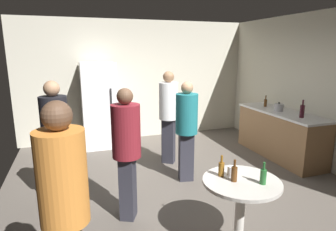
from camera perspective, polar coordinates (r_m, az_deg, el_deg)
ground_plane at (r=4.65m, az=1.96°, el=-13.77°), size 5.20×5.20×0.10m
wall_back at (r=6.71m, az=-5.96°, el=6.97°), size 5.32×0.06×2.70m
wall_side_right at (r=5.69m, az=27.77°, el=4.51°), size 0.06×5.20×2.70m
refrigerator at (r=6.21m, az=-13.54°, el=2.01°), size 0.70×0.68×1.80m
kitchen_counter at (r=5.95m, az=21.40°, el=-3.44°), size 0.64×1.94×0.90m
kettle at (r=5.83m, az=21.23°, el=1.51°), size 0.24×0.17×0.18m
wine_bottle_on_counter at (r=5.41m, az=25.17°, el=0.83°), size 0.08×0.08×0.31m
beer_bottle_on_counter at (r=6.21m, az=18.85°, el=2.47°), size 0.06×0.06×0.23m
foreground_table at (r=3.13m, az=14.38°, el=-14.14°), size 0.80×0.80×0.73m
beer_bottle_amber at (r=3.10m, az=10.59°, el=-10.38°), size 0.06×0.06×0.23m
beer_bottle_brown at (r=3.02m, az=13.06°, el=-11.18°), size 0.06×0.06×0.23m
beer_bottle_green at (r=3.04m, az=18.45°, el=-11.38°), size 0.06×0.06×0.23m
plastic_cup_white at (r=3.13m, az=12.47°, el=-10.80°), size 0.08×0.08×0.11m
person_in_orange_shirt at (r=2.20m, az=-19.96°, el=-15.68°), size 0.39×0.39×1.72m
person_in_black_shirt at (r=3.93m, az=-21.47°, el=-3.62°), size 0.48×0.48×1.67m
person_in_teal_shirt at (r=4.41m, az=3.72°, el=-1.76°), size 0.40×0.40×1.58m
person_in_maroon_shirt at (r=3.42m, az=-8.28°, el=-5.83°), size 0.45×0.45×1.62m
person_in_white_shirt at (r=5.11m, az=0.10°, el=1.02°), size 0.47×0.47×1.68m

